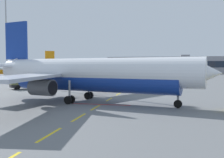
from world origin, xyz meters
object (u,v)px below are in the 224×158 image
airliner_mid_left (20,69)px  catering_truck (28,81)px  airliner_foreground (88,74)px  apron_light_mast_near (6,19)px

airliner_mid_left → catering_truck: airliner_mid_left is taller
airliner_mid_left → catering_truck: (33.51, -49.03, -2.26)m
catering_truck → airliner_foreground: bearing=-40.1°
airliner_mid_left → catering_truck: 59.43m
airliner_mid_left → airliner_foreground: bearing=-51.0°
airliner_foreground → apron_light_mast_near: apron_light_mast_near is taller
catering_truck → apron_light_mast_near: apron_light_mast_near is taller
airliner_foreground → apron_light_mast_near: bearing=139.8°
airliner_foreground → apron_light_mast_near: (-32.49, 27.49, 14.11)m
airliner_foreground → apron_light_mast_near: 44.84m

